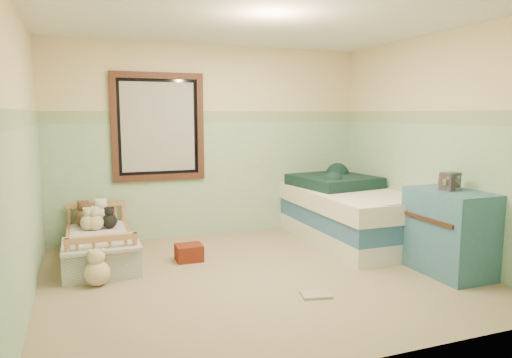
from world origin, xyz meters
name	(u,v)px	position (x,y,z in m)	size (l,w,h in m)	color
floor	(260,276)	(0.00, 0.00, -0.01)	(4.20, 3.60, 0.02)	#948460
ceiling	(260,18)	(0.00, 0.00, 2.51)	(4.20, 3.60, 0.02)	silver
wall_back	(211,142)	(0.00, 1.80, 1.25)	(4.20, 0.04, 2.50)	beige
wall_front	(365,173)	(0.00, -1.80, 1.25)	(4.20, 0.04, 2.50)	beige
wall_left	(21,159)	(-2.10, 0.00, 1.25)	(0.04, 3.60, 2.50)	beige
wall_right	(434,146)	(2.10, 0.00, 1.25)	(0.04, 3.60, 2.50)	beige
wainscot_mint	(212,179)	(0.00, 1.79, 0.75)	(4.20, 0.01, 1.50)	#85AD8D
border_strip	(211,117)	(0.00, 1.79, 1.57)	(4.20, 0.01, 0.15)	#3F724E
window_frame	(158,127)	(-0.70, 1.76, 1.45)	(1.16, 0.06, 1.36)	black
window_blinds	(158,127)	(-0.70, 1.77, 1.45)	(0.92, 0.01, 1.12)	#BBBBB3
toddler_bed_frame	(100,253)	(-1.49, 1.05, 0.09)	(0.69, 1.37, 0.18)	#AC7B44
toddler_mattress	(99,240)	(-1.49, 1.05, 0.24)	(0.63, 1.31, 0.12)	silver
patchwork_quilt	(101,244)	(-1.49, 0.62, 0.31)	(0.75, 0.69, 0.03)	#7791B2
plush_bed_brown	(84,217)	(-1.64, 1.55, 0.40)	(0.21, 0.21, 0.21)	brown
plush_bed_white	(101,216)	(-1.44, 1.55, 0.40)	(0.22, 0.22, 0.22)	white
plush_bed_tan	(89,222)	(-1.59, 1.33, 0.39)	(0.18, 0.18, 0.18)	beige
plush_bed_dark	(110,221)	(-1.36, 1.33, 0.38)	(0.17, 0.17, 0.17)	black
plush_floor_cream	(77,265)	(-1.72, 0.59, 0.12)	(0.25, 0.25, 0.25)	white
plush_floor_tan	(97,273)	(-1.55, 0.28, 0.12)	(0.24, 0.24, 0.24)	beige
twin_bed_frame	(348,231)	(1.55, 0.87, 0.11)	(1.09, 2.19, 0.22)	white
twin_boxspring	(348,215)	(1.55, 0.87, 0.33)	(1.09, 2.19, 0.22)	navy
twin_mattress	(349,198)	(1.55, 0.87, 0.55)	(1.14, 2.23, 0.22)	white
teal_blanket	(334,181)	(1.50, 1.17, 0.73)	(0.93, 0.98, 0.14)	black
dresser	(449,232)	(1.82, -0.60, 0.43)	(0.53, 0.85, 0.85)	#2B617F
book_stack	(450,182)	(1.82, -0.57, 0.94)	(0.17, 0.14, 0.17)	#4E2C24
red_pillow	(189,253)	(-0.57, 0.73, 0.09)	(0.29, 0.25, 0.18)	#A42B0D
floor_book	(316,294)	(0.27, -0.68, 0.01)	(0.26, 0.20, 0.02)	#EF9A3F
extra_plush_0	(96,222)	(-1.51, 1.30, 0.39)	(0.18, 0.18, 0.18)	beige
extra_plush_1	(96,219)	(-1.50, 1.53, 0.38)	(0.16, 0.16, 0.16)	white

